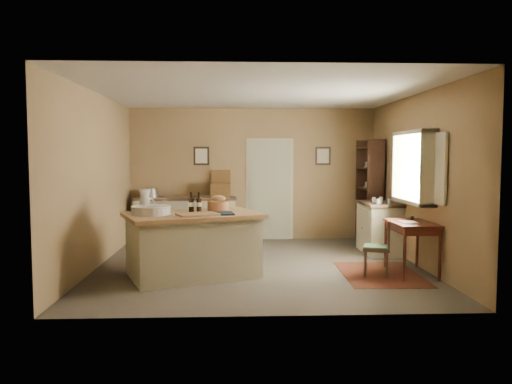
% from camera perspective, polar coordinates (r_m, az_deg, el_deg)
% --- Properties ---
extents(ground, '(5.00, 5.00, 0.00)m').
position_cam_1_polar(ground, '(7.96, 0.28, -8.37)').
color(ground, brown).
rests_on(ground, ground).
extents(wall_back, '(5.00, 0.10, 2.70)m').
position_cam_1_polar(wall_back, '(10.27, -0.38, 2.08)').
color(wall_back, olive).
rests_on(wall_back, ground).
extents(wall_front, '(5.00, 0.10, 2.70)m').
position_cam_1_polar(wall_front, '(5.28, 1.58, 0.06)').
color(wall_front, olive).
rests_on(wall_front, ground).
extents(wall_left, '(0.10, 5.00, 2.70)m').
position_cam_1_polar(wall_left, '(8.05, -17.78, 1.29)').
color(wall_left, olive).
rests_on(wall_left, ground).
extents(wall_right, '(0.10, 5.00, 2.70)m').
position_cam_1_polar(wall_right, '(8.28, 17.85, 1.36)').
color(wall_right, olive).
rests_on(wall_right, ground).
extents(ceiling, '(5.00, 5.00, 0.00)m').
position_cam_1_polar(ceiling, '(7.83, 0.29, 11.31)').
color(ceiling, silver).
rests_on(ceiling, wall_back).
extents(door, '(0.97, 0.06, 2.11)m').
position_cam_1_polar(door, '(10.27, 1.58, 0.43)').
color(door, '#A5A88D').
rests_on(door, ground).
extents(framed_prints, '(2.82, 0.02, 0.38)m').
position_cam_1_polar(framed_prints, '(10.25, 0.74, 4.14)').
color(framed_prints, black).
rests_on(framed_prints, ground).
extents(window, '(0.25, 1.99, 1.12)m').
position_cam_1_polar(window, '(8.06, 17.86, 2.71)').
color(window, '#BCB899').
rests_on(window, ground).
extents(work_island, '(2.15, 1.79, 1.20)m').
position_cam_1_polar(work_island, '(7.23, -7.31, -5.78)').
color(work_island, '#BCB899').
rests_on(work_island, ground).
extents(sideboard, '(2.02, 0.58, 1.18)m').
position_cam_1_polar(sideboard, '(10.08, -7.97, -2.96)').
color(sideboard, '#BCB899').
rests_on(sideboard, ground).
extents(rug, '(1.14, 1.63, 0.01)m').
position_cam_1_polar(rug, '(7.59, 14.01, -9.07)').
color(rug, '#461B0E').
rests_on(rug, ground).
extents(writing_desk, '(0.57, 0.94, 0.82)m').
position_cam_1_polar(writing_desk, '(7.61, 17.36, -4.00)').
color(writing_desk, '#3B150D').
rests_on(writing_desk, ground).
extents(desk_chair, '(0.46, 0.46, 0.80)m').
position_cam_1_polar(desk_chair, '(7.40, 13.59, -6.30)').
color(desk_chair, black).
rests_on(desk_chair, ground).
extents(right_cabinet, '(0.60, 1.07, 0.99)m').
position_cam_1_polar(right_cabinet, '(9.16, 13.90, -3.91)').
color(right_cabinet, '#BCB899').
rests_on(right_cabinet, ground).
extents(shelving_unit, '(0.35, 0.92, 2.04)m').
position_cam_1_polar(shelving_unit, '(10.15, 13.12, 0.06)').
color(shelving_unit, black).
rests_on(shelving_unit, ground).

